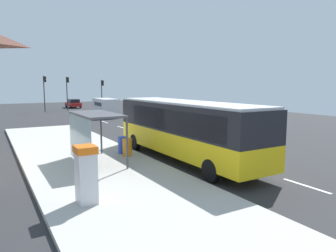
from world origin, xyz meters
The scene contains 20 objects.
ground_plane centered at (0.00, 14.00, -0.02)m, with size 56.00×92.00×0.04m, color #2D2D30.
sidewalk_platform centered at (-6.40, 2.00, 0.09)m, with size 6.20×30.00×0.18m, color beige.
lane_stripe_seg_0 centered at (0.25, -6.00, 0.01)m, with size 0.16×2.20×0.01m, color silver.
lane_stripe_seg_1 centered at (0.25, -1.00, 0.01)m, with size 0.16×2.20×0.01m, color silver.
lane_stripe_seg_2 centered at (0.25, 4.00, 0.01)m, with size 0.16×2.20×0.01m, color silver.
lane_stripe_seg_3 centered at (0.25, 9.00, 0.01)m, with size 0.16×2.20×0.01m, color silver.
lane_stripe_seg_4 centered at (0.25, 14.00, 0.01)m, with size 0.16×2.20×0.01m, color silver.
lane_stripe_seg_5 centered at (0.25, 19.00, 0.01)m, with size 0.16×2.20×0.01m, color silver.
lane_stripe_seg_6 centered at (0.25, 24.00, 0.01)m, with size 0.16×2.20×0.01m, color silver.
lane_stripe_seg_7 centered at (0.25, 29.00, 0.01)m, with size 0.16×2.20×0.01m, color silver.
bus centered at (-1.71, 0.07, 1.84)m, with size 2.61×11.03×3.21m.
white_van centered at (2.20, 24.22, 1.34)m, with size 2.21×5.28×2.30m.
sedan_near centered at (2.30, 41.65, 0.79)m, with size 1.95×4.45×1.52m.
ticket_machine centered at (-8.09, -3.79, 1.17)m, with size 0.66×0.76×1.94m.
recycling_bin_orange centered at (-4.20, 2.03, 0.66)m, with size 0.52×0.52×0.95m, color orange.
recycling_bin_blue centered at (-4.20, 2.73, 0.66)m, with size 0.52×0.52×0.95m, color blue.
traffic_light_near_side centered at (5.50, 35.40, 3.19)m, with size 0.49×0.28×4.78m.
traffic_light_far_side centered at (-3.10, 36.20, 3.52)m, with size 0.49×0.28×5.32m.
traffic_light_median centered at (0.40, 37.00, 3.48)m, with size 0.49×0.28×5.26m.
bus_shelter centered at (-6.41, 1.41, 2.10)m, with size 1.80×4.00×2.50m.
Camera 1 is at (-10.79, -13.83, 4.12)m, focal length 33.55 mm.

